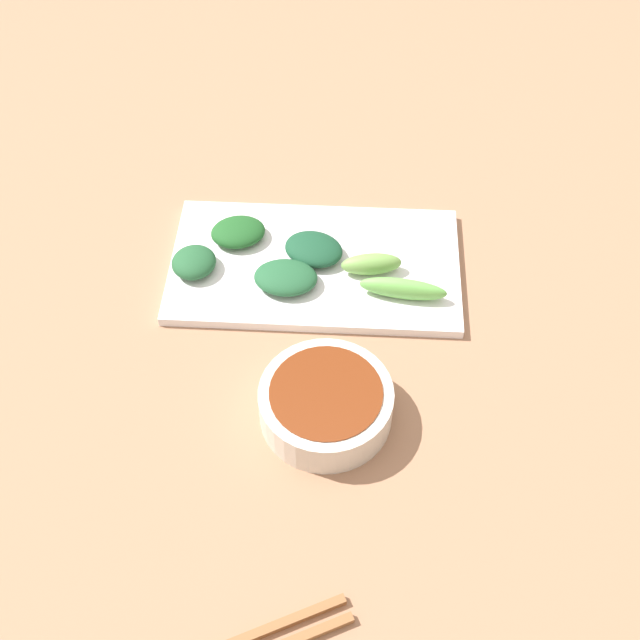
# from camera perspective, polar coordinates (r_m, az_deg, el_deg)

# --- Properties ---
(tabletop) EXTENTS (2.10, 2.10, 0.02)m
(tabletop) POSITION_cam_1_polar(r_m,az_deg,el_deg) (0.92, 0.79, -0.37)
(tabletop) COLOR #9D7153
(tabletop) RESTS_ON ground
(sauce_bowl) EXTENTS (0.13, 0.13, 0.04)m
(sauce_bowl) POSITION_cam_1_polar(r_m,az_deg,el_deg) (0.82, 0.42, -5.81)
(sauce_bowl) COLOR silver
(sauce_bowl) RESTS_ON tabletop
(serving_plate) EXTENTS (0.19, 0.34, 0.01)m
(serving_plate) POSITION_cam_1_polar(r_m,az_deg,el_deg) (0.96, -0.36, 3.83)
(serving_plate) COLOR white
(serving_plate) RESTS_ON tabletop
(broccoli_leafy_0) EXTENTS (0.07, 0.08, 0.02)m
(broccoli_leafy_0) POSITION_cam_1_polar(r_m,az_deg,el_deg) (0.95, -0.44, 4.96)
(broccoli_leafy_0) COLOR #18472D
(broccoli_leafy_0) RESTS_ON serving_plate
(broccoli_stalk_1) EXTENTS (0.03, 0.10, 0.03)m
(broccoli_stalk_1) POSITION_cam_1_polar(r_m,az_deg,el_deg) (0.91, 5.81, 2.18)
(broccoli_stalk_1) COLOR #67B44F
(broccoli_stalk_1) RESTS_ON serving_plate
(broccoli_leafy_2) EXTENTS (0.06, 0.07, 0.02)m
(broccoli_leafy_2) POSITION_cam_1_polar(r_m,az_deg,el_deg) (0.92, -2.41, 2.98)
(broccoli_leafy_2) COLOR #225833
(broccoli_leafy_2) RESTS_ON serving_plate
(broccoli_stalk_3) EXTENTS (0.03, 0.07, 0.03)m
(broccoli_stalk_3) POSITION_cam_1_polar(r_m,az_deg,el_deg) (0.93, 3.60, 3.92)
(broccoli_stalk_3) COLOR #73A64E
(broccoli_stalk_3) RESTS_ON serving_plate
(broccoli_leafy_4) EXTENTS (0.07, 0.07, 0.02)m
(broccoli_leafy_4) POSITION_cam_1_polar(r_m,az_deg,el_deg) (0.95, -8.79, 4.00)
(broccoli_leafy_4) COLOR #225630
(broccoli_leafy_4) RESTS_ON serving_plate
(broccoli_leafy_5) EXTENTS (0.07, 0.07, 0.02)m
(broccoli_leafy_5) POSITION_cam_1_polar(r_m,az_deg,el_deg) (0.98, -5.73, 6.13)
(broccoli_leafy_5) COLOR #1D5322
(broccoli_leafy_5) RESTS_ON serving_plate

